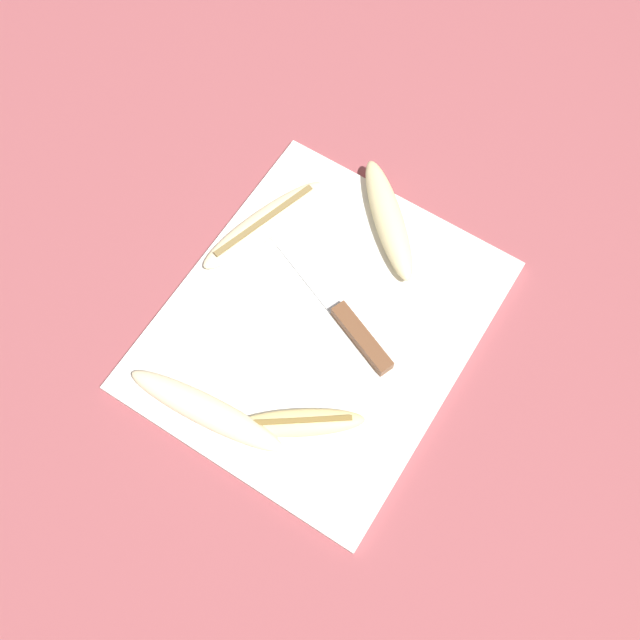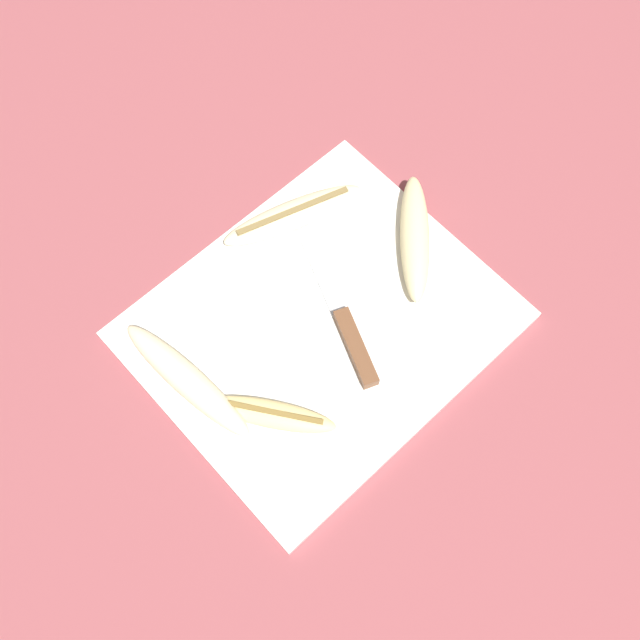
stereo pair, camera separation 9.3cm
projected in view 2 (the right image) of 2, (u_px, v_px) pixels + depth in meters
ground_plane at (320, 327)px, 0.95m from camera, size 4.00×4.00×0.00m
cutting_board at (320, 325)px, 0.95m from camera, size 0.43×0.36×0.01m
knife at (348, 330)px, 0.93m from camera, size 0.11×0.24×0.02m
banana_golden_short at (272, 414)px, 0.89m from camera, size 0.12×0.15×0.02m
banana_pale_long at (293, 215)px, 0.99m from camera, size 0.20×0.10×0.02m
banana_bright_far at (187, 379)px, 0.90m from camera, size 0.06×0.21×0.03m
banana_soft_right at (417, 239)px, 0.97m from camera, size 0.16×0.16×0.03m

